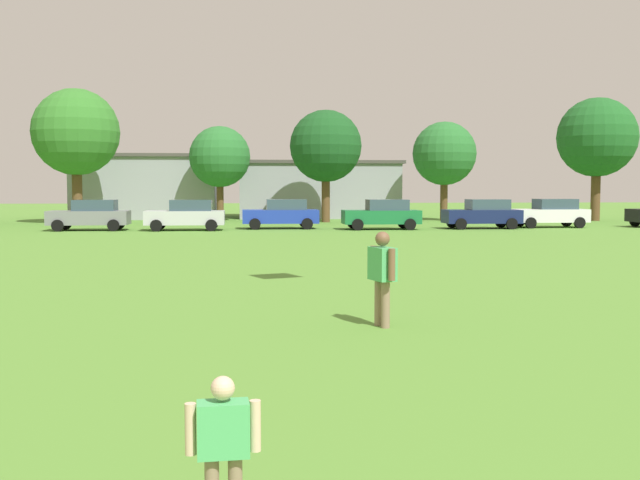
% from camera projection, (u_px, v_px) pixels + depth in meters
% --- Properties ---
extents(ground_plane, '(160.00, 160.00, 0.00)m').
position_uv_depth(ground_plane, '(250.00, 247.00, 30.20)').
color(ground_plane, '#568C33').
extents(child_kite_flyer, '(0.52, 0.23, 1.10)m').
position_uv_depth(child_kite_flyer, '(223.00, 440.00, 5.27)').
color(child_kite_flyer, '#8C7259').
rests_on(child_kite_flyer, ground).
extents(adult_bystander, '(0.45, 0.75, 1.64)m').
position_uv_depth(adult_bystander, '(382.00, 270.00, 13.00)').
color(adult_bystander, '#8C7259').
rests_on(adult_bystander, ground).
extents(parked_car_gray_0, '(4.30, 2.02, 1.68)m').
position_uv_depth(parked_car_gray_0, '(90.00, 215.00, 41.60)').
color(parked_car_gray_0, slate).
rests_on(parked_car_gray_0, ground).
extents(parked_car_silver_1, '(4.30, 2.02, 1.68)m').
position_uv_depth(parked_car_silver_1, '(187.00, 215.00, 41.62)').
color(parked_car_silver_1, silver).
rests_on(parked_car_silver_1, ground).
extents(parked_car_blue_2, '(4.30, 2.02, 1.68)m').
position_uv_depth(parked_car_blue_2, '(282.00, 214.00, 43.31)').
color(parked_car_blue_2, '#1E38AD').
rests_on(parked_car_blue_2, ground).
extents(parked_car_green_3, '(4.30, 2.02, 1.68)m').
position_uv_depth(parked_car_green_3, '(383.00, 214.00, 42.62)').
color(parked_car_green_3, '#196B38').
rests_on(parked_car_green_3, ground).
extents(parked_car_navy_4, '(4.30, 2.02, 1.68)m').
position_uv_depth(parked_car_navy_4, '(483.00, 214.00, 43.39)').
color(parked_car_navy_4, '#141E4C').
rests_on(parked_car_navy_4, ground).
extents(parked_car_white_5, '(4.30, 2.02, 1.68)m').
position_uv_depth(parked_car_white_5, '(551.00, 213.00, 44.65)').
color(parked_car_white_5, white).
rests_on(parked_car_white_5, ground).
extents(tree_left, '(5.60, 5.60, 8.73)m').
position_uv_depth(tree_left, '(76.00, 132.00, 49.15)').
color(tree_left, brown).
rests_on(tree_left, ground).
extents(tree_center_left, '(4.22, 4.22, 6.57)m').
position_uv_depth(tree_center_left, '(220.00, 157.00, 52.46)').
color(tree_center_left, brown).
rests_on(tree_center_left, ground).
extents(tree_center_right, '(4.84, 4.84, 7.54)m').
position_uv_depth(tree_center_right, '(326.00, 146.00, 50.96)').
color(tree_center_right, brown).
rests_on(tree_center_right, ground).
extents(tree_right, '(4.46, 4.46, 6.95)m').
position_uv_depth(tree_right, '(444.00, 154.00, 53.34)').
color(tree_right, brown).
rests_on(tree_right, ground).
extents(tree_far_right, '(5.52, 5.52, 8.60)m').
position_uv_depth(tree_far_right, '(597.00, 138.00, 52.99)').
color(tree_far_right, brown).
rests_on(tree_far_right, ground).
extents(house_left, '(10.75, 9.27, 4.79)m').
position_uv_depth(house_left, '(149.00, 187.00, 58.66)').
color(house_left, '#9999A3').
rests_on(house_left, ground).
extents(house_right, '(12.54, 8.57, 4.35)m').
position_uv_depth(house_right, '(316.00, 189.00, 59.96)').
color(house_right, '#9999A3').
rests_on(house_right, ground).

